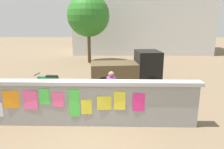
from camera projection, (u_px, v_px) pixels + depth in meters
ground at (104, 70)px, 14.95m from camera, size 60.00×60.00×0.00m
poster_wall at (90, 102)px, 7.00m from camera, size 7.15×0.42×1.52m
auto_rickshaw_truck at (129, 69)px, 11.28m from camera, size 3.76×1.93×1.85m
motorcycle at (49, 82)px, 10.43m from camera, size 1.90×0.56×0.87m
bicycle_near at (152, 101)px, 8.24m from camera, size 1.66×0.58×0.95m
bicycle_far at (56, 103)px, 8.12m from camera, size 1.70×0.44×0.95m
person_walking at (111, 88)px, 7.82m from camera, size 0.47×0.47×1.62m
tree_roadside at (88, 16)px, 16.97m from camera, size 3.37×3.37×5.46m
building_background at (141, 13)px, 23.06m from camera, size 14.17×6.59×8.29m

